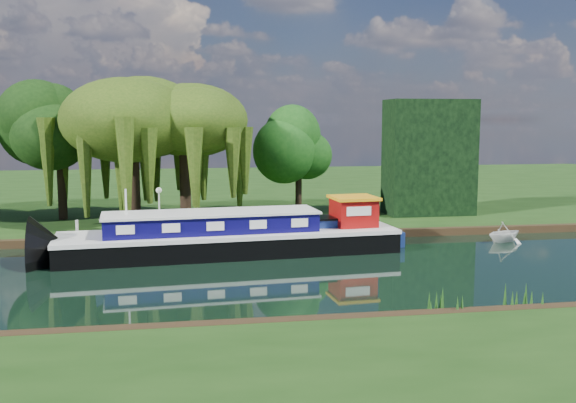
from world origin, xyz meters
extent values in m
plane|color=black|center=(0.00, 0.00, 0.00)|extent=(120.00, 120.00, 0.00)
cube|color=#15330D|center=(0.00, 34.00, 0.23)|extent=(120.00, 52.00, 0.45)
cube|color=black|center=(4.37, 4.69, 0.44)|extent=(17.92, 5.38, 1.18)
cube|color=silver|center=(4.37, 4.69, 1.13)|extent=(18.03, 5.46, 0.22)
cube|color=#0B0744|center=(3.39, 4.61, 1.71)|extent=(11.15, 3.73, 0.93)
cube|color=silver|center=(3.39, 4.61, 2.24)|extent=(11.36, 3.94, 0.12)
cube|color=maroon|center=(11.21, 5.26, 1.98)|extent=(2.33, 2.33, 1.47)
cube|color=orange|center=(11.21, 5.26, 2.80)|extent=(2.59, 2.59, 0.16)
cylinder|color=silver|center=(-0.91, 4.25, 2.42)|extent=(0.10, 0.10, 2.35)
cube|color=navy|center=(7.54, 5.17, 0.35)|extent=(13.07, 3.58, 0.97)
cube|color=navy|center=(7.54, 5.17, 1.24)|extent=(9.16, 2.61, 0.81)
cube|color=black|center=(7.54, 5.17, 1.70)|extent=(9.28, 2.73, 0.11)
cube|color=silver|center=(4.27, 3.97, 1.28)|extent=(0.65, 0.13, 0.34)
cube|color=silver|center=(6.51, 4.23, 1.28)|extent=(0.65, 0.13, 0.34)
cube|color=silver|center=(8.76, 4.48, 1.28)|extent=(0.65, 0.13, 0.34)
cube|color=silver|center=(11.00, 4.73, 1.28)|extent=(0.65, 0.13, 0.34)
imported|color=silver|center=(20.35, 5.51, 0.00)|extent=(3.05, 2.85, 1.29)
cylinder|color=black|center=(-1.13, 13.40, 3.10)|extent=(0.69, 0.69, 5.30)
ellipsoid|color=#24400D|center=(-1.13, 13.40, 6.92)|extent=(7.39, 7.39, 4.78)
cylinder|color=black|center=(2.09, 12.90, 2.88)|extent=(0.69, 0.69, 4.86)
ellipsoid|color=#24400D|center=(2.09, 12.90, 6.39)|extent=(6.64, 6.64, 4.29)
cylinder|color=black|center=(-6.00, 15.55, 3.65)|extent=(0.56, 0.56, 6.40)
ellipsoid|color=black|center=(-6.00, 15.55, 6.26)|extent=(5.12, 5.12, 5.12)
cylinder|color=black|center=(10.01, 15.63, 2.95)|extent=(0.41, 0.41, 5.00)
ellipsoid|color=#114010|center=(10.01, 15.63, 5.00)|extent=(4.00, 4.00, 4.00)
cube|color=black|center=(19.00, 14.00, 4.45)|extent=(6.00, 3.00, 8.00)
cylinder|color=silver|center=(0.50, 10.50, 1.55)|extent=(0.10, 0.10, 2.20)
sphere|color=white|center=(0.50, 10.50, 2.83)|extent=(0.36, 0.36, 0.36)
cylinder|color=silver|center=(-4.00, 8.40, 0.95)|extent=(0.16, 0.16, 1.00)
cylinder|color=silver|center=(3.00, 8.40, 0.95)|extent=(0.16, 0.16, 1.00)
cylinder|color=silver|center=(9.00, 8.40, 0.95)|extent=(0.16, 0.16, 1.00)
cone|color=#154512|center=(14.00, -7.60, 0.55)|extent=(1.20, 1.20, 1.10)
cone|color=#154512|center=(11.00, -7.70, 0.55)|extent=(1.20, 1.20, 1.10)
camera|label=1|loc=(1.97, -28.68, 7.06)|focal=40.00mm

